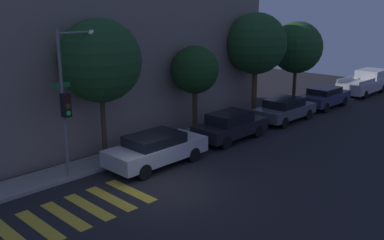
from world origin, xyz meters
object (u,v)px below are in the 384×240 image
Objects in this scene: sedan_far_end at (285,109)px; tree_behind_truck at (297,47)px; traffic_light_pole at (71,88)px; tree_far_end at (256,44)px; sedan_tail_of_row at (325,97)px; pickup_truck at (365,82)px; sedan_middle at (230,126)px; tree_near_corner at (100,61)px; sedan_near_corner at (156,149)px; tree_midblock at (195,70)px.

sedan_far_end is 5.96m from tree_behind_truck.
tree_far_end is (13.09, 0.85, 0.81)m from traffic_light_pole.
sedan_tail_of_row is 0.75× the size of tree_behind_truck.
traffic_light_pole is 17.86m from tree_behind_truck.
pickup_truck is (11.62, -0.00, 0.15)m from sedan_far_end.
traffic_light_pole is 8.76m from sedan_middle.
tree_behind_truck is at bearing 24.87° from sedan_far_end.
traffic_light_pole is 0.93× the size of tree_far_end.
sedan_tail_of_row is (5.01, -0.00, 0.00)m from sedan_far_end.
sedan_tail_of_row is at bearing -0.00° from sedan_middle.
tree_far_end reaches higher than sedan_far_end.
pickup_truck is at bearing 0.00° from sedan_tail_of_row.
tree_near_corner reaches higher than sedan_middle.
sedan_tail_of_row is at bearing -0.00° from sedan_near_corner.
tree_midblock reaches higher than sedan_near_corner.
sedan_tail_of_row is 0.78× the size of pickup_truck.
tree_near_corner is (-22.93, 2.12, 3.55)m from pickup_truck.
sedan_far_end is (13.26, -1.27, -2.92)m from traffic_light_pole.
tree_midblock reaches higher than pickup_truck.
tree_near_corner is (-11.31, 2.12, 3.70)m from sedan_far_end.
sedan_far_end is 0.78× the size of pickup_truck.
sedan_tail_of_row is (18.27, -1.27, -2.92)m from traffic_light_pole.
sedan_far_end is 12.09m from tree_near_corner.
tree_midblock reaches higher than sedan_middle.
pickup_truck is 1.17× the size of tree_midblock.
sedan_near_corner is 1.08× the size of sedan_middle.
traffic_light_pole is 0.94× the size of tree_near_corner.
tree_midblock is (-10.52, 2.12, 2.69)m from sedan_tail_of_row.
sedan_near_corner is 10.14m from sedan_far_end.
traffic_light_pole is 1.07× the size of pickup_truck.
traffic_light_pole is 1.24× the size of tree_midblock.
sedan_far_end is at bearing 0.00° from sedan_middle.
tree_near_corner is at bearing 118.92° from sedan_near_corner.
sedan_middle is at bearing -8.85° from traffic_light_pole.
tree_far_end reaches higher than traffic_light_pole.
tree_near_corner is at bearing 174.72° from pickup_truck.
tree_behind_truck is (4.74, 0.00, -0.54)m from tree_far_end.
traffic_light_pole reaches higher than sedan_near_corner.
tree_far_end reaches higher than tree_near_corner.
sedan_far_end reaches higher than sedan_tail_of_row.
tree_behind_truck is (-7.05, 2.12, 3.04)m from pickup_truck.
tree_behind_truck is (-0.44, 2.12, 3.18)m from sedan_tail_of_row.
sedan_far_end is 0.76× the size of tree_behind_truck.
traffic_light_pole is at bearing 176.02° from sedan_tail_of_row.
sedan_middle reaches higher than sedan_tail_of_row.
tree_near_corner reaches higher than sedan_near_corner.
sedan_near_corner is 0.80× the size of tree_behind_truck.
tree_behind_truck is at bearing 8.19° from sedan_near_corner.
tree_midblock is 5.44m from tree_far_end.
pickup_truck is at bearing -10.18° from tree_far_end.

